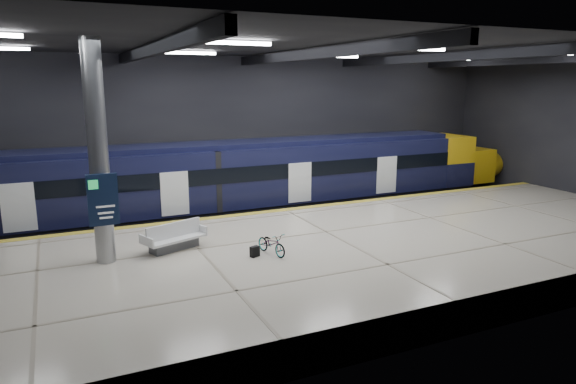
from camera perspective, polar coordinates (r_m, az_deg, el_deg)
ground at (r=20.93m, az=2.90°, el=-6.57°), size 30.00×30.00×0.00m
room_shell at (r=19.86m, az=3.07°, el=9.26°), size 30.10×16.10×8.05m
platform at (r=18.69m, az=6.48°, el=-7.17°), size 30.00×11.00×1.10m
safety_strip at (r=22.99m, az=-0.24°, el=-1.97°), size 30.00×0.40×0.01m
rails at (r=25.70m, az=-2.78°, el=-2.83°), size 30.00×1.52×0.16m
train at (r=25.31m, az=-2.53°, el=1.53°), size 29.40×2.84×3.79m
bench at (r=17.96m, az=-12.54°, el=-5.23°), size 2.33×1.58×0.95m
bicycle at (r=17.07m, az=-1.83°, el=-5.74°), size 0.83×1.49×0.74m
pannier_bag at (r=16.92m, az=-3.71°, el=-6.61°), size 0.34×0.27×0.35m
info_column at (r=16.73m, az=-20.30°, el=3.68°), size 0.90×0.78×6.90m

